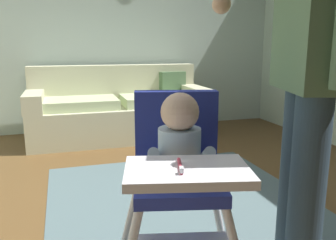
% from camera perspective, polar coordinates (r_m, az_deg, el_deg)
% --- Properties ---
extents(ground, '(6.18, 6.86, 0.10)m').
position_cam_1_polar(ground, '(2.42, -0.19, -16.37)').
color(ground, brown).
extents(wall_far, '(5.38, 0.06, 2.54)m').
position_cam_1_polar(wall_far, '(4.74, -9.82, 13.88)').
color(wall_far, '#B3C8BA').
rests_on(wall_far, ground).
extents(area_rug, '(1.84, 2.32, 0.01)m').
position_cam_1_polar(area_rug, '(2.43, 3.54, -14.82)').
color(area_rug, '#4F6468').
rests_on(area_rug, ground).
extents(couch, '(2.09, 0.86, 0.86)m').
position_cam_1_polar(couch, '(4.30, -7.95, 1.59)').
color(couch, beige).
rests_on(couch, ground).
extents(high_chair, '(0.72, 0.82, 0.93)m').
position_cam_1_polar(high_chair, '(1.44, 1.77, -6.76)').
color(high_chair, white).
rests_on(high_chair, ground).
extents(adult_standing, '(0.50, 0.59, 1.75)m').
position_cam_1_polar(adult_standing, '(1.47, 22.01, 7.17)').
color(adult_standing, '#304556').
rests_on(adult_standing, ground).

